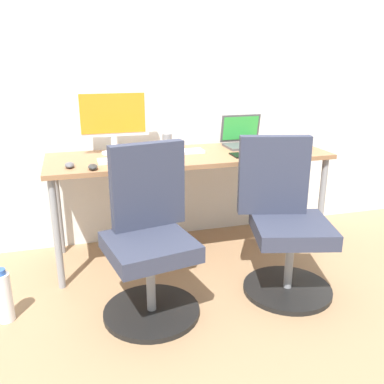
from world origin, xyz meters
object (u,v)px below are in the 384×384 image
(open_laptop, at_px, (244,139))
(office_chair_right, at_px, (284,224))
(desktop_monitor, at_px, (113,117))
(coffee_mug, at_px, (306,144))
(water_bottle_on_floor, at_px, (4,297))
(office_chair_left, at_px, (149,240))

(open_laptop, bearing_deg, office_chair_right, -94.19)
(office_chair_right, height_order, desktop_monitor, desktop_monitor)
(coffee_mug, bearing_deg, office_chair_right, -129.03)
(open_laptop, bearing_deg, desktop_monitor, 179.50)
(open_laptop, bearing_deg, coffee_mug, -38.18)
(water_bottle_on_floor, relative_size, desktop_monitor, 0.65)
(office_chair_right, relative_size, water_bottle_on_floor, 3.03)
(water_bottle_on_floor, distance_m, desktop_monitor, 1.30)
(office_chair_left, height_order, water_bottle_on_floor, office_chair_left)
(desktop_monitor, relative_size, open_laptop, 1.55)
(office_chair_right, bearing_deg, coffee_mug, 50.97)
(office_chair_right, bearing_deg, desktop_monitor, 138.57)
(water_bottle_on_floor, height_order, desktop_monitor, desktop_monitor)
(office_chair_left, bearing_deg, desktop_monitor, 95.87)
(office_chair_left, height_order, office_chair_right, same)
(office_chair_left, height_order, desktop_monitor, desktop_monitor)
(office_chair_right, height_order, water_bottle_on_floor, office_chair_right)
(office_chair_right, relative_size, coffee_mug, 10.22)
(office_chair_left, height_order, coffee_mug, office_chair_left)
(office_chair_left, relative_size, water_bottle_on_floor, 3.03)
(open_laptop, bearing_deg, water_bottle_on_floor, -157.72)
(water_bottle_on_floor, xyz_separation_m, coffee_mug, (2.02, 0.40, 0.64))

